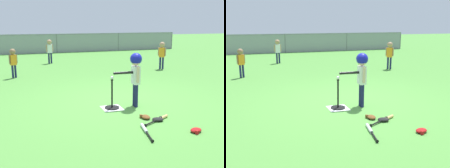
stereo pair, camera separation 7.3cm
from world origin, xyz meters
The scene contains 14 objects.
ground_plane centered at (0.00, 0.00, 0.00)m, with size 60.00×60.00×0.00m, color #51933D.
home_plate centered at (-0.37, -0.45, 0.00)m, with size 0.44×0.44×0.01m, color white.
batting_tee centered at (-0.37, -0.45, 0.10)m, with size 0.32×0.32×0.65m.
baseball_on_tee centered at (-0.37, -0.45, 0.69)m, with size 0.07×0.07×0.07m, color white.
batter_child centered at (0.17, -0.49, 0.86)m, with size 0.64×0.34×1.21m.
fielder_deep_left centered at (3.16, 3.68, 0.70)m, with size 0.26×0.24×1.09m.
fielder_deep_right centered at (-2.43, 3.75, 0.64)m, with size 0.27×0.20×0.99m.
fielder_deep_center centered at (-0.89, 6.67, 0.70)m, with size 0.32×0.21×1.08m.
spare_bat_silver centered at (-0.24, -1.87, 0.03)m, with size 0.19×0.71×0.06m.
spare_bat_wood centered at (0.26, -1.47, 0.03)m, with size 0.66×0.37×0.06m.
glove_by_plate centered at (0.21, -1.49, 0.04)m, with size 0.26×0.23×0.07m.
glove_near_bats centered at (0.04, -1.29, 0.04)m, with size 0.17×0.22×0.07m.
glove_tossed_aside centered at (0.58, -2.19, 0.04)m, with size 0.26×0.22×0.07m.
outfield_fence centered at (0.00, 10.91, 0.62)m, with size 16.06×0.06×1.15m.
Camera 1 is at (-2.23, -5.85, 1.87)m, focal length 43.39 mm.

